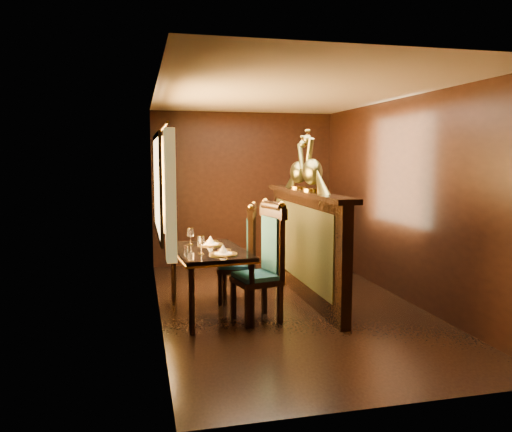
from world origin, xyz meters
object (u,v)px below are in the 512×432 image
at_px(dining_table, 209,256).
at_px(chair_right, 246,251).
at_px(peacock_right, 298,163).
at_px(chair_left, 266,258).
at_px(peacock_left, 312,160).

height_order(dining_table, chair_right, chair_right).
relative_size(chair_right, peacock_right, 1.79).
height_order(chair_left, chair_right, chair_left).
bearing_deg(peacock_left, chair_right, 165.84).
bearing_deg(chair_left, peacock_left, 23.12).
bearing_deg(dining_table, chair_right, 33.07).
bearing_deg(dining_table, peacock_left, 3.97).
height_order(chair_right, peacock_left, peacock_left).
xyz_separation_m(peacock_left, peacock_right, (0.00, 0.53, -0.03)).
relative_size(dining_table, chair_right, 1.09).
bearing_deg(peacock_right, peacock_left, -90.00).
xyz_separation_m(chair_left, peacock_right, (0.69, 1.02, 1.02)).
relative_size(dining_table, peacock_right, 1.95).
bearing_deg(chair_left, peacock_right, 43.75).
relative_size(dining_table, peacock_left, 1.78).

